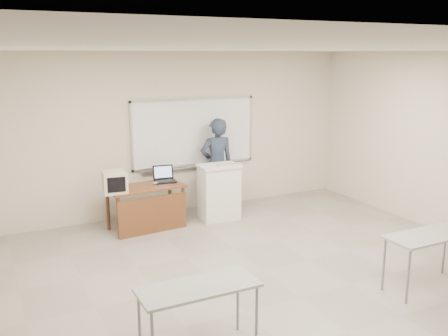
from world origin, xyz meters
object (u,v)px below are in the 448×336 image
instructor_desk (148,201)px  laptop (164,178)px  podium (219,192)px  mouse (155,183)px  presenter (217,165)px  crt_monitor (115,182)px  keyboard (229,165)px  whiteboard (194,133)px

instructor_desk → laptop: 0.56m
podium → laptop: (-0.95, 0.26, 0.31)m
mouse → presenter: size_ratio=0.06×
podium → laptop: laptop is taller
instructor_desk → crt_monitor: size_ratio=3.03×
podium → keyboard: bearing=-34.3°
mouse → crt_monitor: bearing=-155.0°
whiteboard → laptop: (-0.81, -0.51, -0.67)m
crt_monitor → laptop: bearing=22.7°
whiteboard → keyboard: 1.04m
podium → keyboard: keyboard is taller
whiteboard → podium: bearing=-79.3°
instructor_desk → keyboard: size_ratio=2.84×
whiteboard → instructor_desk: whiteboard is taller
instructor_desk → keyboard: 1.59m
presenter → mouse: bearing=18.5°
instructor_desk → mouse: (0.20, 0.16, 0.25)m
podium → instructor_desk: bearing=-175.3°
podium → presenter: (0.20, 0.49, 0.39)m
whiteboard → laptop: whiteboard is taller
laptop → keyboard: size_ratio=0.81×
presenter → laptop: bearing=15.8°
crt_monitor → presenter: (2.10, 0.52, -0.03)m
instructor_desk → whiteboard: bearing=27.7°
laptop → mouse: (-0.20, -0.11, -0.04)m
keyboard → presenter: (0.05, 0.61, -0.13)m
instructor_desk → crt_monitor: crt_monitor is taller
keyboard → instructor_desk: bearing=-176.9°
laptop → mouse: 0.23m
instructor_desk → laptop: (0.40, 0.27, 0.29)m
crt_monitor → instructor_desk: bearing=7.7°
podium → presenter: bearing=72.5°
keyboard → presenter: size_ratio=0.25×
laptop → presenter: 1.18m
mouse → podium: bearing=4.5°
presenter → instructor_desk: bearing=22.3°
presenter → podium: bearing=72.6°
podium → whiteboard: bearing=105.0°
whiteboard → crt_monitor: bearing=-155.7°
whiteboard → podium: 1.25m
whiteboard → laptop: size_ratio=6.78×
crt_monitor → keyboard: bearing=3.5°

